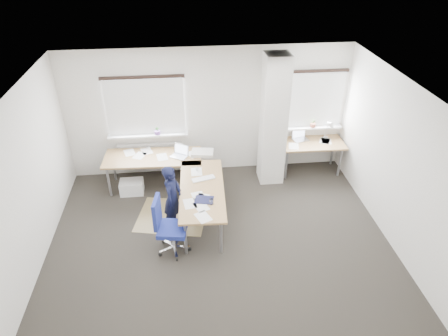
{
  "coord_description": "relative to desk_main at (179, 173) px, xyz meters",
  "views": [
    {
      "loc": [
        -0.49,
        -5.32,
        4.9
      ],
      "look_at": [
        0.17,
        0.9,
        0.99
      ],
      "focal_mm": 32.0,
      "sensor_mm": 36.0,
      "label": 1
    }
  ],
  "objects": [
    {
      "name": "desk_side",
      "position": [
        2.94,
        0.87,
        -0.01
      ],
      "size": [
        1.41,
        0.72,
        1.22
      ],
      "rotation": [
        0.0,
        0.0,
        -0.02
      ],
      "color": "olive",
      "rests_on": "ground"
    },
    {
      "name": "white_crate",
      "position": [
        -1.01,
        0.41,
        -0.55
      ],
      "size": [
        0.48,
        0.34,
        0.29
      ],
      "primitive_type": "cube",
      "rotation": [
        0.0,
        0.0,
        0.0
      ],
      "color": "white",
      "rests_on": "ground"
    },
    {
      "name": "floor_mat",
      "position": [
        -0.17,
        -0.46,
        -0.69
      ],
      "size": [
        1.49,
        1.34,
        0.01
      ],
      "primitive_type": "cube",
      "rotation": [
        0.0,
        0.0,
        -0.21
      ],
      "color": "olive",
      "rests_on": "ground"
    },
    {
      "name": "task_chair",
      "position": [
        -0.17,
        -1.41,
        -0.39
      ],
      "size": [
        0.6,
        0.59,
        1.08
      ],
      "rotation": [
        0.0,
        0.0,
        -0.16
      ],
      "color": "navy",
      "rests_on": "ground"
    },
    {
      "name": "room_shell",
      "position": [
        0.86,
        -0.83,
        1.05
      ],
      "size": [
        6.04,
        5.04,
        2.82
      ],
      "color": "beige",
      "rests_on": "ground"
    },
    {
      "name": "person",
      "position": [
        -0.12,
        -0.76,
        -0.04
      ],
      "size": [
        0.45,
        0.55,
        1.29
      ],
      "primitive_type": "imported",
      "rotation": [
        0.0,
        0.0,
        1.23
      ],
      "color": "black",
      "rests_on": "ground"
    },
    {
      "name": "desk_main",
      "position": [
        0.0,
        0.0,
        0.0
      ],
      "size": [
        2.41,
        2.7,
        0.96
      ],
      "rotation": [
        0.0,
        0.0,
        -0.04
      ],
      "color": "olive",
      "rests_on": "ground"
    },
    {
      "name": "ground",
      "position": [
        0.68,
        -1.29,
        -0.69
      ],
      "size": [
        6.0,
        6.0,
        0.0
      ],
      "primitive_type": "plane",
      "color": "#282320",
      "rests_on": "ground"
    }
  ]
}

